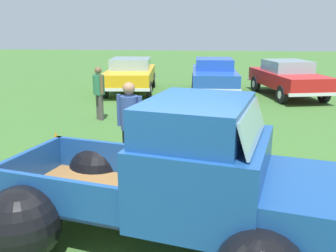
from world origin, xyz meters
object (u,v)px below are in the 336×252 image
Objects in this scene: show_car_1 at (214,74)px; spectator_1 at (130,121)px; show_car_0 at (131,74)px; lane_cone_1 at (57,146)px; vintage_pickup_truck at (183,190)px; spectator_0 at (99,90)px; show_car_2 at (288,77)px.

show_car_1 is 2.52× the size of spectator_1.
show_car_0 is 8.55m from lane_cone_1.
spectator_0 is at bearing 127.84° from vintage_pickup_truck.
vintage_pickup_truck is 1.12× the size of show_car_0.
show_car_2 is 2.85× the size of spectator_0.
spectator_1 is 1.86m from lane_cone_1.
spectator_0 is (0.04, -4.96, 0.12)m from show_car_0.
show_car_2 is 7.87m from spectator_0.
vintage_pickup_truck reaches higher than show_car_0.
spectator_1 is (-4.65, -8.59, 0.22)m from show_car_2.
spectator_1 is (-1.17, 2.42, 0.25)m from vintage_pickup_truck.
lane_cone_1 is at bearing -23.03° from show_car_1.
lane_cone_1 is (0.09, -3.58, -0.59)m from spectator_0.
lane_cone_1 is (0.14, -8.54, -0.47)m from show_car_0.
spectator_1 reaches higher than show_car_1.
spectator_1 is (1.76, -4.03, 0.10)m from spectator_0.
spectator_0 reaches higher than lane_cone_1.
show_car_0 is at bearing 27.72° from spectator_1.
vintage_pickup_truck reaches higher than show_car_1.
spectator_0 reaches higher than show_car_0.
spectator_1 reaches higher than spectator_0.
show_car_0 and show_car_1 have the same top height.
spectator_1 is (1.80, -8.99, 0.22)m from show_car_0.
lane_cone_1 is at bearing -128.29° from spectator_0.
spectator_0 is at bearing 39.97° from spectator_1.
show_car_1 is 6.26m from spectator_0.
vintage_pickup_truck is 1.12× the size of show_car_1.
lane_cone_1 is at bearing 91.37° from spectator_1.
spectator_0 is 0.91× the size of spectator_1.
show_car_0 is at bearing -88.04° from show_car_1.
show_car_1 is at bearing 100.65° from vintage_pickup_truck.
show_car_1 is 9.39m from spectator_1.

